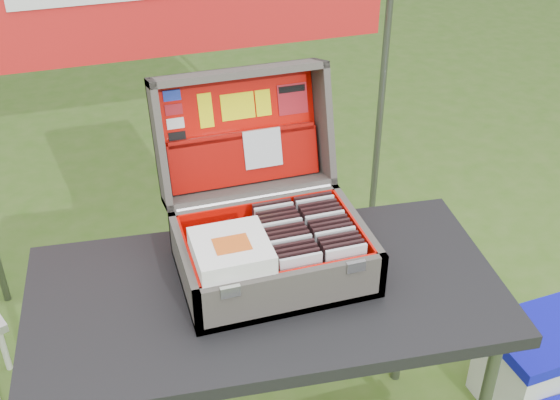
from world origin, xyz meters
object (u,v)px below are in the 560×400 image
object	(u,v)px
suitcase	(267,192)
cooler	(540,366)
table	(268,390)
cardboard_box	(389,289)

from	to	relation	value
suitcase	cooler	xyz separation A→B (m)	(0.97, -0.10, -0.85)
table	cardboard_box	bearing A→B (deg)	44.30
suitcase	cardboard_box	distance (m)	1.13
suitcase	cooler	size ratio (longest dim) A/B	1.33
table	suitcase	size ratio (longest dim) A/B	2.44
cardboard_box	suitcase	bearing A→B (deg)	-172.75
suitcase	cooler	distance (m)	1.30
table	cooler	xyz separation A→B (m)	(1.01, 0.01, -0.23)
table	cardboard_box	world-z (taller)	table
cooler	suitcase	bearing A→B (deg)	170.09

